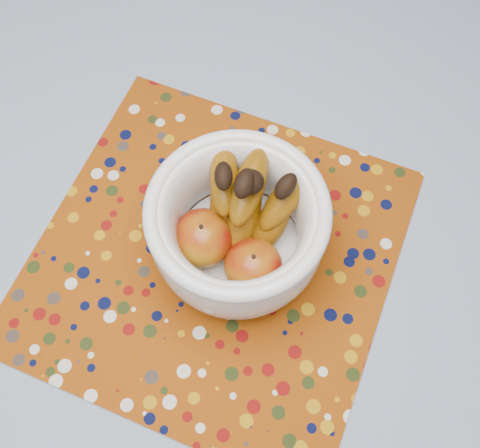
{
  "coord_description": "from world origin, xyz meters",
  "views": [
    {
      "loc": [
        0.2,
        -0.2,
        1.46
      ],
      "look_at": [
        0.04,
        0.03,
        0.84
      ],
      "focal_mm": 42.0,
      "sensor_mm": 36.0,
      "label": 1
    }
  ],
  "objects": [
    {
      "name": "tablecloth",
      "position": [
        0.0,
        0.0,
        0.76
      ],
      "size": [
        1.32,
        1.32,
        0.01
      ],
      "primitive_type": "cube",
      "color": "slate",
      "rests_on": "table"
    },
    {
      "name": "fruit_bowl",
      "position": [
        0.04,
        0.03,
        0.84
      ],
      "size": [
        0.22,
        0.22,
        0.17
      ],
      "color": "white",
      "rests_on": "placemat"
    },
    {
      "name": "table",
      "position": [
        0.0,
        0.0,
        0.67
      ],
      "size": [
        1.2,
        1.2,
        0.75
      ],
      "color": "brown",
      "rests_on": "ground"
    },
    {
      "name": "placemat",
      "position": [
        0.02,
        -0.0,
        0.76
      ],
      "size": [
        0.54,
        0.54,
        0.0
      ],
      "primitive_type": "cube",
      "rotation": [
        0.0,
        0.0,
        0.22
      ],
      "color": "#803607",
      "rests_on": "tablecloth"
    }
  ]
}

